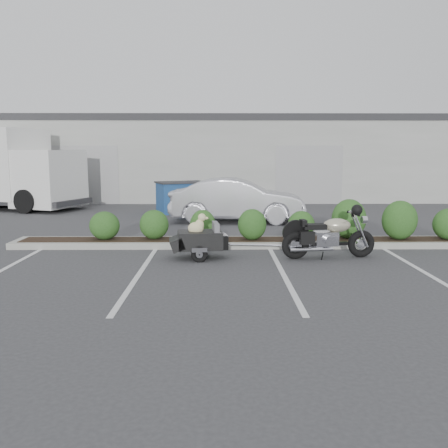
{
  "coord_description": "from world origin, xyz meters",
  "views": [
    {
      "loc": [
        0.01,
        -9.23,
        2.23
      ],
      "look_at": [
        0.1,
        0.75,
        0.75
      ],
      "focal_mm": 38.0,
      "sensor_mm": 36.0,
      "label": 1
    }
  ],
  "objects_px": {
    "motorcycle": "(329,236)",
    "dumpster": "(181,197)",
    "sedan": "(238,200)",
    "delivery_truck": "(2,171)",
    "pet_trailer": "(199,239)"
  },
  "relations": [
    {
      "from": "pet_trailer",
      "to": "sedan",
      "type": "height_order",
      "value": "sedan"
    },
    {
      "from": "dumpster",
      "to": "sedan",
      "type": "bearing_deg",
      "value": -74.48
    },
    {
      "from": "pet_trailer",
      "to": "dumpster",
      "type": "height_order",
      "value": "dumpster"
    },
    {
      "from": "motorcycle",
      "to": "sedan",
      "type": "relative_size",
      "value": 0.47
    },
    {
      "from": "dumpster",
      "to": "motorcycle",
      "type": "bearing_deg",
      "value": -87.42
    },
    {
      "from": "pet_trailer",
      "to": "dumpster",
      "type": "relative_size",
      "value": 0.78
    },
    {
      "from": "motorcycle",
      "to": "sedan",
      "type": "xyz_separation_m",
      "value": [
        -1.76,
        5.51,
        0.25
      ]
    },
    {
      "from": "motorcycle",
      "to": "delivery_truck",
      "type": "xyz_separation_m",
      "value": [
        -11.32,
        9.67,
        1.08
      ]
    },
    {
      "from": "motorcycle",
      "to": "dumpster",
      "type": "distance_m",
      "value": 8.99
    },
    {
      "from": "dumpster",
      "to": "delivery_truck",
      "type": "xyz_separation_m",
      "value": [
        -7.51,
        1.54,
        0.95
      ]
    },
    {
      "from": "dumpster",
      "to": "pet_trailer",
      "type": "bearing_deg",
      "value": -105.29
    },
    {
      "from": "sedan",
      "to": "dumpster",
      "type": "bearing_deg",
      "value": 43.06
    },
    {
      "from": "pet_trailer",
      "to": "motorcycle",
      "type": "bearing_deg",
      "value": -7.04
    },
    {
      "from": "pet_trailer",
      "to": "dumpster",
      "type": "distance_m",
      "value": 8.19
    },
    {
      "from": "sedan",
      "to": "delivery_truck",
      "type": "distance_m",
      "value": 10.46
    }
  ]
}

